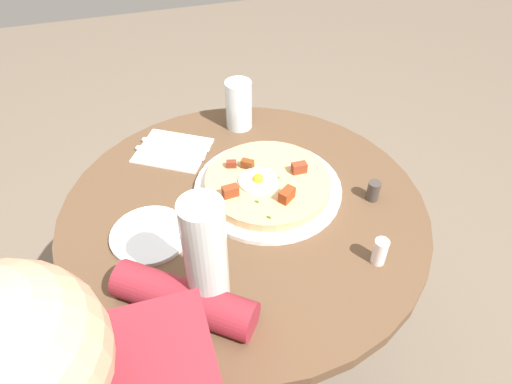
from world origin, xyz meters
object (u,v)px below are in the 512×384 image
at_px(bread_plate, 150,235).
at_px(knife, 170,153).
at_px(pizza_plate, 268,188).
at_px(water_bottle, 206,258).
at_px(salt_shaker, 380,251).
at_px(breakfast_pizza, 268,183).
at_px(water_glass, 239,105).
at_px(fork, 175,145).
at_px(dining_table, 245,257).
at_px(pepper_shaker, 373,191).

relative_size(bread_plate, knife, 0.89).
distance_m(pizza_plate, water_bottle, 0.34).
bearing_deg(salt_shaker, pizza_plate, 119.08).
distance_m(knife, salt_shaker, 0.56).
relative_size(breakfast_pizza, water_glass, 2.17).
bearing_deg(pizza_plate, water_bottle, -126.87).
height_order(water_glass, water_bottle, water_bottle).
bearing_deg(fork, dining_table, 144.08).
distance_m(dining_table, water_bottle, 0.38).
relative_size(pizza_plate, water_bottle, 1.35).
bearing_deg(dining_table, pepper_shaker, -11.16).
bearing_deg(pizza_plate, knife, 135.21).
bearing_deg(breakfast_pizza, pizza_plate, 30.89).
bearing_deg(fork, water_glass, -134.91).
height_order(water_glass, pepper_shaker, water_glass).
xyz_separation_m(dining_table, breakfast_pizza, (0.07, 0.04, 0.20)).
height_order(pizza_plate, breakfast_pizza, breakfast_pizza).
xyz_separation_m(breakfast_pizza, knife, (-0.19, 0.19, -0.02)).
distance_m(breakfast_pizza, water_bottle, 0.33).
distance_m(dining_table, water_glass, 0.39).
bearing_deg(salt_shaker, fork, 123.47).
height_order(knife, water_glass, water_glass).
bearing_deg(knife, water_bottle, 122.16).
bearing_deg(water_glass, fork, -166.67).
distance_m(fork, salt_shaker, 0.57).
height_order(bread_plate, water_bottle, water_bottle).
height_order(pizza_plate, bread_plate, pizza_plate).
height_order(pizza_plate, water_bottle, water_bottle).
relative_size(dining_table, salt_shaker, 13.79).
bearing_deg(water_bottle, water_glass, 69.38).
xyz_separation_m(pizza_plate, water_bottle, (-0.19, -0.25, 0.12)).
xyz_separation_m(knife, pepper_shaker, (0.41, -0.28, 0.02)).
distance_m(dining_table, breakfast_pizza, 0.21).
relative_size(bread_plate, salt_shaker, 2.77).
xyz_separation_m(fork, water_glass, (0.18, 0.04, 0.06)).
bearing_deg(breakfast_pizza, pepper_shaker, -23.15).
bearing_deg(knife, pizza_plate, 166.96).
xyz_separation_m(bread_plate, fork, (0.10, 0.29, 0.00)).
distance_m(pizza_plate, bread_plate, 0.28).
relative_size(breakfast_pizza, salt_shaker, 4.86).
xyz_separation_m(breakfast_pizza, water_glass, (0.01, 0.26, 0.04)).
relative_size(fork, knife, 1.00).
relative_size(knife, pepper_shaker, 3.89).
distance_m(breakfast_pizza, water_glass, 0.27).
relative_size(dining_table, knife, 4.45).
bearing_deg(bread_plate, fork, 70.38).
xyz_separation_m(fork, salt_shaker, (0.32, -0.48, 0.02)).
bearing_deg(pizza_plate, bread_plate, -166.98).
bearing_deg(breakfast_pizza, knife, 134.95).
xyz_separation_m(dining_table, pizza_plate, (0.07, 0.04, 0.18)).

